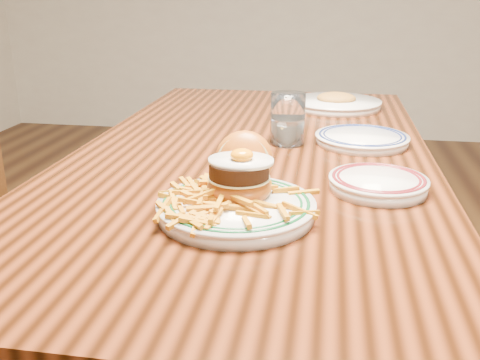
# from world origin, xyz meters

# --- Properties ---
(table) EXTENTS (0.85, 1.60, 0.75)m
(table) POSITION_xyz_m (0.00, 0.00, 0.66)
(table) COLOR black
(table) RESTS_ON floor
(main_plate) EXTENTS (0.27, 0.28, 0.13)m
(main_plate) POSITION_xyz_m (0.03, -0.39, 0.79)
(main_plate) COLOR white
(main_plate) RESTS_ON table
(side_plate) EXTENTS (0.19, 0.19, 0.03)m
(side_plate) POSITION_xyz_m (0.28, -0.23, 0.77)
(side_plate) COLOR white
(side_plate) RESTS_ON table
(rear_plate) EXTENTS (0.23, 0.23, 0.03)m
(rear_plate) POSITION_xyz_m (0.26, 0.10, 0.76)
(rear_plate) COLOR white
(rear_plate) RESTS_ON table
(water_glass) EXTENTS (0.09, 0.09, 0.13)m
(water_glass) POSITION_xyz_m (0.08, 0.07, 0.81)
(water_glass) COLOR white
(water_glass) RESTS_ON table
(far_plate) EXTENTS (0.29, 0.29, 0.05)m
(far_plate) POSITION_xyz_m (0.20, 0.52, 0.77)
(far_plate) COLOR white
(far_plate) RESTS_ON table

